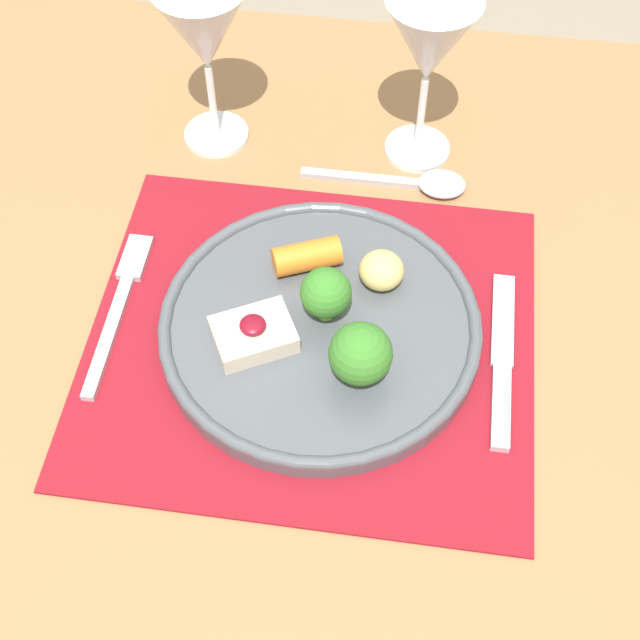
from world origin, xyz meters
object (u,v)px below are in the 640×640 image
dinner_plate (322,324)px  wine_glass_far (204,34)px  spoon (423,183)px  knife (502,369)px  fork (121,300)px  wine_glass_near (429,46)px

dinner_plate → wine_glass_far: (-0.15, 0.25, 0.11)m
dinner_plate → spoon: (0.08, 0.20, -0.01)m
knife → dinner_plate: bearing=176.2°
fork → wine_glass_far: wine_glass_far is taller
wine_glass_far → dinner_plate: bearing=-58.7°
spoon → wine_glass_far: wine_glass_far is taller
fork → knife: 0.36m
wine_glass_far → wine_glass_near: bearing=2.2°
dinner_plate → wine_glass_near: size_ratio=1.58×
dinner_plate → wine_glass_far: bearing=121.3°
wine_glass_near → fork: bearing=-136.6°
wine_glass_near → knife: bearing=-70.7°
knife → wine_glass_near: wine_glass_near is taller
wine_glass_far → knife: bearing=-40.2°
knife → wine_glass_far: 0.43m
wine_glass_near → wine_glass_far: (-0.22, -0.01, -0.00)m
knife → wine_glass_far: bearing=142.4°
fork → spoon: spoon is taller
knife → wine_glass_near: (-0.10, 0.27, 0.13)m
fork → wine_glass_near: wine_glass_near is taller
spoon → knife: bearing=-70.8°
knife → spoon: (-0.09, 0.22, -0.00)m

